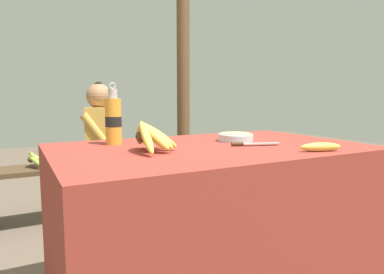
{
  "coord_description": "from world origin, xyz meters",
  "views": [
    {
      "loc": [
        -0.81,
        -1.36,
        0.99
      ],
      "look_at": [
        -0.07,
        0.05,
        0.8
      ],
      "focal_mm": 32.0,
      "sensor_mm": 36.0,
      "label": 1
    }
  ],
  "objects": [
    {
      "name": "wooden_bench",
      "position": [
        -0.24,
        1.42,
        0.39
      ],
      "size": [
        1.69,
        0.32,
        0.46
      ],
      "color": "#4C3823",
      "rests_on": "ground_plane"
    },
    {
      "name": "serving_bowl",
      "position": [
        0.2,
        0.09,
        0.78
      ],
      "size": [
        0.18,
        0.18,
        0.04
      ],
      "color": "silver",
      "rests_on": "market_counter"
    },
    {
      "name": "water_bottle",
      "position": [
        -0.39,
        0.25,
        0.88
      ],
      "size": [
        0.08,
        0.08,
        0.3
      ],
      "color": "gold",
      "rests_on": "market_counter"
    },
    {
      "name": "banana_bunch_green",
      "position": [
        -0.68,
        1.43,
        0.52
      ],
      "size": [
        0.16,
        0.28,
        0.13
      ],
      "color": "#4C381E",
      "rests_on": "wooden_bench"
    },
    {
      "name": "seated_vendor",
      "position": [
        -0.25,
        1.41,
        0.65
      ],
      "size": [
        0.46,
        0.43,
        1.1
      ],
      "rotation": [
        0.0,
        0.0,
        2.85
      ],
      "color": "#564C60",
      "rests_on": "ground_plane"
    },
    {
      "name": "loose_banana_front",
      "position": [
        0.32,
        -0.36,
        0.78
      ],
      "size": [
        0.18,
        0.09,
        0.04
      ],
      "rotation": [
        0.0,
        0.0,
        -0.32
      ],
      "color": "#E0C64C",
      "rests_on": "market_counter"
    },
    {
      "name": "support_post_far",
      "position": [
        0.72,
        1.75,
        1.22
      ],
      "size": [
        0.13,
        0.13,
        2.44
      ],
      "color": "brown",
      "rests_on": "ground_plane"
    },
    {
      "name": "banana_bunch_ripe",
      "position": [
        -0.31,
        -0.03,
        0.83
      ],
      "size": [
        0.19,
        0.29,
        0.14
      ],
      "color": "#4C381E",
      "rests_on": "market_counter"
    },
    {
      "name": "market_counter",
      "position": [
        0.0,
        0.0,
        0.38
      ],
      "size": [
        1.42,
        0.9,
        0.76
      ],
      "color": "maroon",
      "rests_on": "ground_plane"
    },
    {
      "name": "knife",
      "position": [
        0.16,
        -0.08,
        0.77
      ],
      "size": [
        0.23,
        0.09,
        0.02
      ],
      "rotation": [
        0.0,
        0.0,
        -0.31
      ],
      "color": "#BCBCC1",
      "rests_on": "market_counter"
    }
  ]
}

